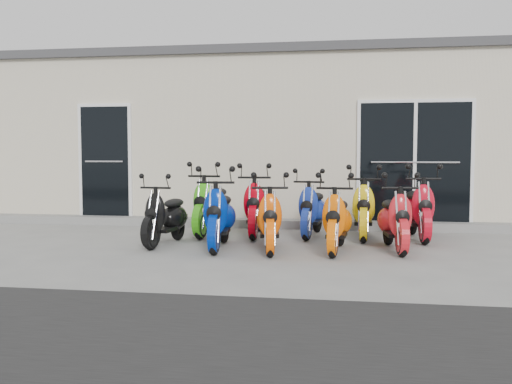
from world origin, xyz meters
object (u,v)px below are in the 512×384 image
at_px(scooter_back_extra, 418,201).
at_px(scooter_front_blue, 219,207).
at_px(scooter_back_red, 257,199).
at_px(scooter_front_red, 395,211).
at_px(scooter_back_green, 211,198).
at_px(scooter_front_black, 165,209).
at_px(scooter_back_yellow, 363,201).
at_px(scooter_front_orange_a, 269,211).
at_px(scooter_front_orange_b, 337,212).
at_px(scooter_back_blue, 313,202).

bearing_deg(scooter_back_extra, scooter_front_blue, -158.95).
bearing_deg(scooter_back_red, scooter_front_red, -31.23).
bearing_deg(scooter_back_green, scooter_front_blue, -67.37).
bearing_deg(scooter_back_red, scooter_back_extra, -3.53).
height_order(scooter_front_black, scooter_back_yellow, scooter_back_yellow).
height_order(scooter_front_orange_a, scooter_front_orange_b, scooter_front_orange_a).
relative_size(scooter_front_orange_a, scooter_back_extra, 0.92).
bearing_deg(scooter_front_orange_a, scooter_back_yellow, 38.25).
xyz_separation_m(scooter_back_red, scooter_back_extra, (2.58, 0.00, 0.00)).
bearing_deg(scooter_back_red, scooter_front_blue, -107.33).
relative_size(scooter_front_blue, scooter_back_yellow, 1.00).
relative_size(scooter_back_yellow, scooter_back_extra, 0.99).
xyz_separation_m(scooter_front_red, scooter_back_yellow, (-0.40, 1.13, 0.04)).
height_order(scooter_front_black, scooter_front_orange_a, scooter_front_orange_a).
bearing_deg(scooter_front_red, scooter_back_extra, 61.73).
bearing_deg(scooter_front_orange_b, scooter_front_black, -179.41).
height_order(scooter_front_red, scooter_back_extra, scooter_back_extra).
distance_m(scooter_front_black, scooter_back_yellow, 3.14).
xyz_separation_m(scooter_back_green, scooter_back_blue, (1.68, 0.07, -0.05)).
relative_size(scooter_front_blue, scooter_back_extra, 0.99).
bearing_deg(scooter_front_orange_b, scooter_back_extra, 51.89).
bearing_deg(scooter_back_green, scooter_back_yellow, 5.03).
xyz_separation_m(scooter_front_orange_b, scooter_back_blue, (-0.42, 1.39, 0.01)).
height_order(scooter_front_orange_a, scooter_back_green, scooter_back_green).
bearing_deg(scooter_back_extra, scooter_back_red, 176.47).
relative_size(scooter_front_red, scooter_back_blue, 0.99).
bearing_deg(scooter_back_green, scooter_back_blue, 6.84).
distance_m(scooter_front_orange_a, scooter_back_blue, 1.55).
relative_size(scooter_front_orange_a, scooter_back_green, 0.91).
height_order(scooter_front_orange_a, scooter_front_red, scooter_front_orange_a).
height_order(scooter_back_red, scooter_back_yellow, scooter_back_red).
xyz_separation_m(scooter_front_blue, scooter_back_green, (-0.43, 1.32, 0.02)).
relative_size(scooter_back_green, scooter_back_extra, 1.02).
relative_size(scooter_front_black, scooter_back_green, 0.88).
bearing_deg(scooter_front_blue, scooter_back_blue, 43.13).
height_order(scooter_front_blue, scooter_back_yellow, scooter_front_blue).
relative_size(scooter_back_red, scooter_back_yellow, 1.01).
distance_m(scooter_front_black, scooter_back_red, 1.65).
bearing_deg(scooter_back_red, scooter_front_orange_b, -48.51).
height_order(scooter_front_orange_b, scooter_front_red, same).
distance_m(scooter_front_black, scooter_back_blue, 2.43).
bearing_deg(scooter_back_yellow, scooter_back_green, -178.00).
bearing_deg(scooter_back_blue, scooter_front_blue, -125.14).
xyz_separation_m(scooter_front_orange_b, scooter_back_red, (-1.34, 1.34, 0.05)).
relative_size(scooter_front_black, scooter_front_red, 0.97).
bearing_deg(scooter_front_red, scooter_back_green, 152.79).
xyz_separation_m(scooter_front_blue, scooter_front_orange_b, (1.66, -0.00, -0.04)).
relative_size(scooter_back_blue, scooter_back_yellow, 0.94).
bearing_deg(scooter_back_green, scooter_front_red, -16.46).
distance_m(scooter_front_blue, scooter_front_red, 2.47).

